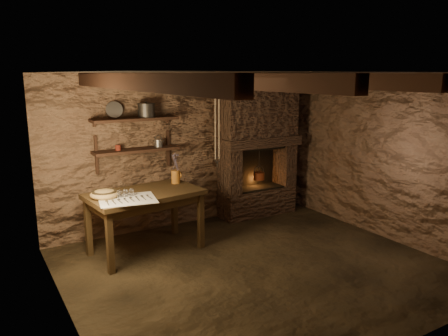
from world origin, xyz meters
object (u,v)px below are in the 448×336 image
red_pot (259,175)px  iron_stockpot (146,111)px  wooden_bowl (104,194)px  stoneware_jug (176,170)px  work_table (146,220)px

red_pot → iron_stockpot: bearing=176.4°
wooden_bowl → red_pot: bearing=10.9°
stoneware_jug → iron_stockpot: size_ratio=1.81×
iron_stockpot → stoneware_jug: bearing=-60.4°
work_table → stoneware_jug: size_ratio=3.60×
work_table → iron_stockpot: size_ratio=6.51×
work_table → red_pot: red_pot is taller
wooden_bowl → work_table: bearing=0.9°
work_table → iron_stockpot: bearing=57.0°
wooden_bowl → stoneware_jug: bearing=11.7°
work_table → wooden_bowl: (-0.54, -0.01, 0.43)m
stoneware_jug → red_pot: size_ratio=0.81×
stoneware_jug → red_pot: 1.74m
wooden_bowl → red_pot: 2.84m
stoneware_jug → iron_stockpot: bearing=108.8°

